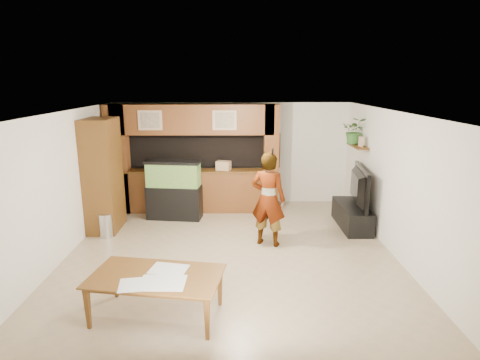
{
  "coord_description": "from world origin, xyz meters",
  "views": [
    {
      "loc": [
        0.09,
        -6.97,
        3.13
      ],
      "look_at": [
        0.18,
        0.6,
        1.25
      ],
      "focal_mm": 30.0,
      "sensor_mm": 36.0,
      "label": 1
    }
  ],
  "objects_px": {
    "person": "(268,199)",
    "dining_table": "(156,297)",
    "aquarium": "(174,190)",
    "television": "(354,186)",
    "pantry_cabinet": "(103,175)"
  },
  "relations": [
    {
      "from": "pantry_cabinet",
      "to": "person",
      "type": "bearing_deg",
      "value": -14.54
    },
    {
      "from": "television",
      "to": "dining_table",
      "type": "height_order",
      "value": "television"
    },
    {
      "from": "pantry_cabinet",
      "to": "television",
      "type": "bearing_deg",
      "value": 0.7
    },
    {
      "from": "person",
      "to": "aquarium",
      "type": "bearing_deg",
      "value": -16.36
    },
    {
      "from": "aquarium",
      "to": "television",
      "type": "xyz_separation_m",
      "value": [
        3.97,
        -0.61,
        0.24
      ]
    },
    {
      "from": "pantry_cabinet",
      "to": "television",
      "type": "distance_m",
      "value": 5.36
    },
    {
      "from": "pantry_cabinet",
      "to": "person",
      "type": "height_order",
      "value": "pantry_cabinet"
    },
    {
      "from": "television",
      "to": "aquarium",
      "type": "bearing_deg",
      "value": 88.49
    },
    {
      "from": "television",
      "to": "pantry_cabinet",
      "type": "bearing_deg",
      "value": 97.87
    },
    {
      "from": "aquarium",
      "to": "dining_table",
      "type": "relative_size",
      "value": 0.79
    },
    {
      "from": "aquarium",
      "to": "person",
      "type": "distance_m",
      "value": 2.58
    },
    {
      "from": "television",
      "to": "dining_table",
      "type": "xyz_separation_m",
      "value": [
        -3.62,
        -3.46,
        -0.61
      ]
    },
    {
      "from": "pantry_cabinet",
      "to": "dining_table",
      "type": "bearing_deg",
      "value": -63.07
    },
    {
      "from": "person",
      "to": "dining_table",
      "type": "bearing_deg",
      "value": 76.92
    },
    {
      "from": "pantry_cabinet",
      "to": "television",
      "type": "height_order",
      "value": "pantry_cabinet"
    }
  ]
}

